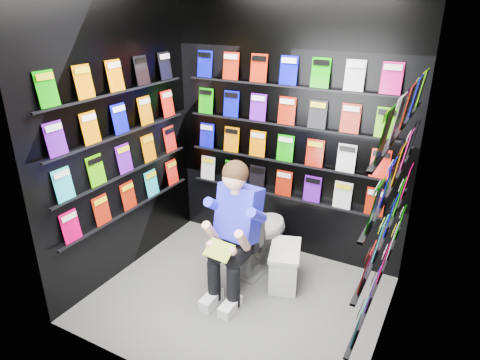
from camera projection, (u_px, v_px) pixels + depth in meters
The scene contains 13 objects.
floor at pixel (237, 299), 3.79m from camera, with size 2.40×2.40×0.00m, color slate.
wall_back at pixel (287, 130), 4.10m from camera, with size 2.40×0.04×2.60m, color black.
wall_front at pixel (154, 213), 2.48m from camera, with size 2.40×0.04×2.60m, color black.
wall_left at pixel (120, 139), 3.82m from camera, with size 0.04×2.00×2.60m, color black.
wall_right at pixel (400, 192), 2.76m from camera, with size 0.04×2.00×2.60m, color black.
comics_back at pixel (286, 130), 4.07m from camera, with size 2.10×0.06×1.37m, color #D6004A, non-canonical shape.
comics_left at pixel (122, 139), 3.80m from camera, with size 0.06×1.70×1.37m, color #D6004A, non-canonical shape.
comics_right at pixel (395, 190), 2.77m from camera, with size 0.06×1.70×1.37m, color #D6004A, non-canonical shape.
toilet at pixel (258, 233), 4.12m from camera, with size 0.42×0.75×0.73m, color white.
longbox at pixel (284, 267), 3.95m from camera, with size 0.24×0.44×0.33m, color silver.
longbox_lid at pixel (285, 250), 3.88m from camera, with size 0.27×0.47×0.03m, color silver.
reader at pixel (240, 213), 3.67m from camera, with size 0.50×0.73×1.34m, color #1E1DD2, non-canonical shape.
held_comic at pixel (219, 250), 3.45m from camera, with size 0.24×0.01×0.17m, color green.
Camera 1 is at (1.49, -2.70, 2.44)m, focal length 32.00 mm.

